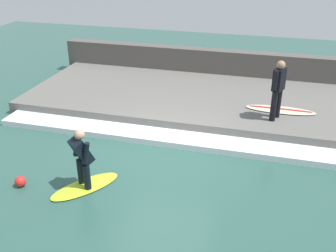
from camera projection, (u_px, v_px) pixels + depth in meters
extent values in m
plane|color=#2D564C|center=(165.00, 156.00, 9.98)|extent=(28.00, 28.00, 0.00)
cube|color=#66635E|center=(193.00, 100.00, 12.84)|extent=(4.40, 10.73, 0.39)
cube|color=#544F49|center=(207.00, 65.00, 14.77)|extent=(0.50, 11.26, 1.25)
cube|color=white|center=(173.00, 139.00, 10.64)|extent=(0.79, 10.19, 0.17)
ellipsoid|color=#BFE02D|center=(85.00, 186.00, 8.73)|extent=(1.66, 1.44, 0.06)
cylinder|color=black|center=(81.00, 171.00, 8.68)|extent=(0.15, 0.15, 0.59)
cylinder|color=black|center=(87.00, 177.00, 8.48)|extent=(0.15, 0.15, 0.59)
cube|color=black|center=(81.00, 151.00, 8.33)|extent=(0.58, 0.57, 0.62)
sphere|color=tan|center=(79.00, 135.00, 8.16)|extent=(0.22, 0.22, 0.22)
cylinder|color=black|center=(76.00, 146.00, 8.46)|extent=(0.11, 0.21, 0.52)
cylinder|color=black|center=(86.00, 153.00, 8.16)|extent=(0.11, 0.21, 0.52)
cylinder|color=black|center=(278.00, 103.00, 11.00)|extent=(0.16, 0.16, 0.85)
cylinder|color=black|center=(274.00, 106.00, 10.78)|extent=(0.16, 0.16, 0.85)
cube|color=black|center=(279.00, 80.00, 10.57)|extent=(0.46, 0.37, 0.61)
sphere|color=#A87A5B|center=(281.00, 65.00, 10.39)|extent=(0.23, 0.23, 0.23)
cylinder|color=black|center=(283.00, 76.00, 10.71)|extent=(0.11, 0.12, 0.54)
cylinder|color=black|center=(276.00, 81.00, 10.39)|extent=(0.11, 0.12, 0.54)
ellipsoid|color=beige|center=(280.00, 110.00, 11.55)|extent=(0.59, 2.02, 0.06)
ellipsoid|color=#B21E1E|center=(281.00, 109.00, 11.54)|extent=(0.12, 1.85, 0.01)
sphere|color=red|center=(20.00, 181.00, 8.73)|extent=(0.25, 0.25, 0.25)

